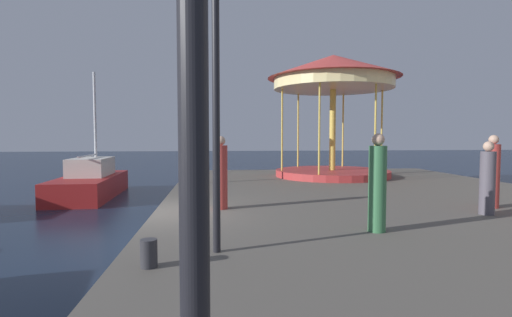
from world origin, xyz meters
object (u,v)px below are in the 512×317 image
object	(u,v)px
carousel	(333,86)
person_mid_promenade	(487,180)
person_near_carousel	(493,174)
bollard_center	(149,253)
lamp_post_mid_promenade	(216,60)
person_by_the_water	(221,175)
sailboat_red	(90,182)
person_far_corner	(377,186)
lamp_post_far_end	(201,113)

from	to	relation	value
carousel	person_mid_promenade	distance (m)	9.48
carousel	person_near_carousel	distance (m)	8.84
bollard_center	person_near_carousel	xyz separation A→B (m)	(8.08, 3.75, 0.69)
bollard_center	lamp_post_mid_promenade	bearing A→B (deg)	33.00
carousel	person_mid_promenade	bearing A→B (deg)	-83.07
bollard_center	person_by_the_water	xyz separation A→B (m)	(1.07, 4.31, 0.67)
carousel	lamp_post_mid_promenade	world-z (taller)	carousel
lamp_post_mid_promenade	person_mid_promenade	xyz separation A→B (m)	(6.38, 2.34, -2.23)
carousel	person_mid_promenade	world-z (taller)	carousel
lamp_post_mid_promenade	bollard_center	xyz separation A→B (m)	(-0.96, -0.62, -2.84)
sailboat_red	person_mid_promenade	bearing A→B (deg)	-36.89
lamp_post_mid_promenade	person_by_the_water	xyz separation A→B (m)	(0.11, 3.69, -2.17)
person_by_the_water	person_near_carousel	xyz separation A→B (m)	(7.00, -0.56, 0.01)
bollard_center	person_near_carousel	size ratio (longest dim) A/B	0.21
lamp_post_mid_promenade	person_near_carousel	distance (m)	8.07
carousel	bollard_center	distance (m)	13.91
sailboat_red	bollard_center	world-z (taller)	sailboat_red
lamp_post_mid_promenade	bollard_center	bearing A→B (deg)	-147.00
person_near_carousel	person_mid_promenade	size ratio (longest dim) A/B	1.09
person_near_carousel	person_far_corner	size ratio (longest dim) A/B	0.99
carousel	bollard_center	world-z (taller)	carousel
carousel	lamp_post_mid_promenade	xyz separation A→B (m)	(-5.31, -11.15, -1.12)
carousel	person_mid_promenade	size ratio (longest dim) A/B	3.45
lamp_post_mid_promenade	bollard_center	size ratio (longest dim) A/B	11.19
lamp_post_mid_promenade	person_mid_promenade	world-z (taller)	lamp_post_mid_promenade
sailboat_red	bollard_center	size ratio (longest dim) A/B	14.57
lamp_post_far_end	bollard_center	size ratio (longest dim) A/B	10.02
person_far_corner	carousel	bearing A→B (deg)	77.68
person_by_the_water	sailboat_red	bearing A→B (deg)	126.52
lamp_post_mid_promenade	lamp_post_far_end	distance (m)	9.24
bollard_center	person_far_corner	xyz separation A→B (m)	(4.06, 1.64, 0.70)
lamp_post_far_end	lamp_post_mid_promenade	bearing A→B (deg)	-86.28
bollard_center	person_by_the_water	world-z (taller)	person_by_the_water
carousel	person_far_corner	distance (m)	10.87
bollard_center	person_by_the_water	distance (m)	4.50
person_by_the_water	person_mid_promenade	size ratio (longest dim) A/B	1.07
carousel	person_mid_promenade	xyz separation A→B (m)	(1.07, -8.81, -3.35)
bollard_center	person_far_corner	size ratio (longest dim) A/B	0.21
person_mid_promenade	carousel	bearing A→B (deg)	96.93
lamp_post_mid_promenade	bollard_center	distance (m)	3.07
person_by_the_water	person_far_corner	world-z (taller)	person_far_corner
lamp_post_far_end	person_far_corner	size ratio (longest dim) A/B	2.10
lamp_post_mid_promenade	person_near_carousel	xyz separation A→B (m)	(7.12, 3.13, -2.16)
lamp_post_mid_promenade	person_by_the_water	bearing A→B (deg)	88.29
person_far_corner	lamp_post_mid_promenade	bearing A→B (deg)	-161.79
lamp_post_far_end	person_near_carousel	xyz separation A→B (m)	(7.71, -6.09, -1.88)
lamp_post_mid_promenade	person_far_corner	size ratio (longest dim) A/B	2.34
person_far_corner	person_near_carousel	bearing A→B (deg)	27.75
lamp_post_mid_promenade	person_near_carousel	world-z (taller)	lamp_post_mid_promenade
lamp_post_far_end	person_near_carousel	distance (m)	10.00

